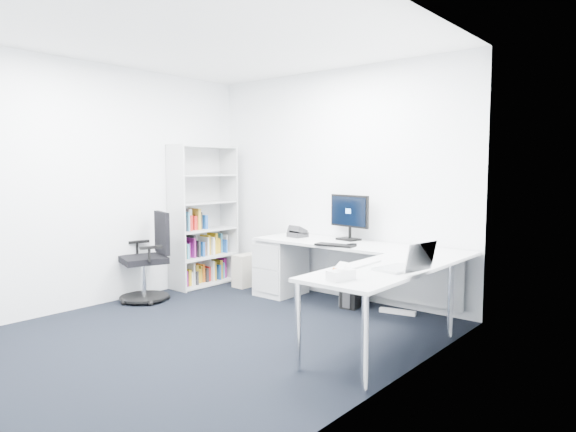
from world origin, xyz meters
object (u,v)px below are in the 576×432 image
Objects in this scene: l_desk at (339,282)px; task_chair at (143,257)px; monitor at (349,217)px; bookshelf at (204,216)px; laptop at (397,254)px.

task_chair reaches higher than l_desk.
monitor is at bearing 113.85° from l_desk.
task_chair is 2.42m from monitor.
l_desk is 2.38× the size of task_chair.
laptop is (3.19, -0.71, -0.07)m from bookshelf.
l_desk is 1.30m from laptop.
l_desk is 0.86m from monitor.
l_desk is at bearing 43.77° from task_chair.
task_chair is at bearing -130.65° from monitor.
laptop is (1.25, -1.20, -0.14)m from monitor.
bookshelf reaches higher than monitor.
task_chair is 3.13m from laptop.
monitor is (1.84, 1.50, 0.47)m from task_chair.
l_desk is 1.34× the size of bookshelf.
laptop reaches higher than l_desk.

